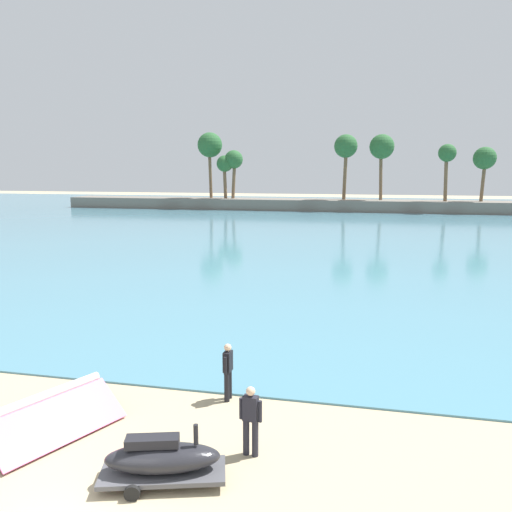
{
  "coord_description": "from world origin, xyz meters",
  "views": [
    {
      "loc": [
        5.08,
        -6.87,
        6.49
      ],
      "look_at": [
        0.43,
        13.95,
        2.86
      ],
      "focal_mm": 35.81,
      "sensor_mm": 36.0,
      "label": 1
    }
  ],
  "objects_px": {
    "watercraft_on_trailer": "(162,460)",
    "person_at_waterline": "(228,370)",
    "folded_kite": "(45,407)",
    "person_rigging_by_gear": "(251,419)"
  },
  "relations": [
    {
      "from": "watercraft_on_trailer",
      "to": "person_at_waterline",
      "type": "bearing_deg",
      "value": 85.95
    },
    {
      "from": "folded_kite",
      "to": "watercraft_on_trailer",
      "type": "distance_m",
      "value": 3.95
    },
    {
      "from": "folded_kite",
      "to": "person_at_waterline",
      "type": "bearing_deg",
      "value": 34.08
    },
    {
      "from": "watercraft_on_trailer",
      "to": "person_rigging_by_gear",
      "type": "bearing_deg",
      "value": 42.22
    },
    {
      "from": "folded_kite",
      "to": "person_at_waterline",
      "type": "xyz_separation_m",
      "value": [
        3.99,
        2.7,
        0.25
      ]
    },
    {
      "from": "person_rigging_by_gear",
      "to": "person_at_waterline",
      "type": "bearing_deg",
      "value": 115.8
    },
    {
      "from": "watercraft_on_trailer",
      "to": "person_at_waterline",
      "type": "xyz_separation_m",
      "value": [
        0.29,
        4.07,
        0.38
      ]
    },
    {
      "from": "watercraft_on_trailer",
      "to": "folded_kite",
      "type": "bearing_deg",
      "value": 159.69
    },
    {
      "from": "folded_kite",
      "to": "watercraft_on_trailer",
      "type": "relative_size",
      "value": 1.41
    },
    {
      "from": "folded_kite",
      "to": "person_rigging_by_gear",
      "type": "bearing_deg",
      "value": 0.57
    }
  ]
}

